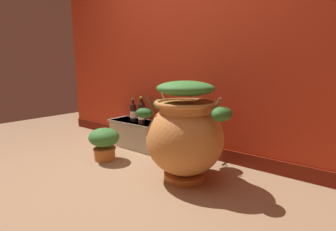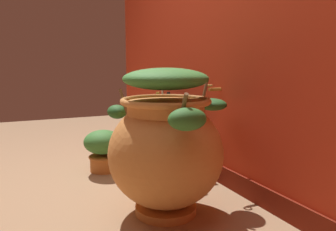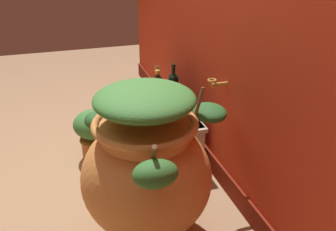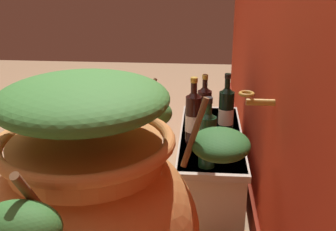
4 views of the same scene
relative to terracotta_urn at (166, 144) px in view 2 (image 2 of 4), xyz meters
name	(u,v)px [view 2 (image 2 of 4)]	position (x,y,z in m)	size (l,w,h in m)	color
ground_plane	(70,202)	(-0.39, -0.51, -0.43)	(7.00, 7.00, 0.00)	#9E7A56
back_wall	(228,10)	(-0.39, 0.69, 0.86)	(4.40, 0.33, 2.60)	red
terracotta_urn	(166,144)	(0.00, 0.00, 0.00)	(0.92, 0.84, 0.88)	#CC7F3D
stone_ledge	(163,144)	(-0.91, 0.39, -0.25)	(0.89, 0.32, 0.33)	beige
wine_bottle_left	(158,115)	(-0.81, 0.29, 0.04)	(0.08, 0.08, 0.33)	black
wine_bottle_middle	(155,113)	(-1.00, 0.35, 0.03)	(0.08, 0.08, 0.29)	black
wine_bottle_right	(179,119)	(-0.56, 0.36, 0.04)	(0.07, 0.07, 0.31)	black
wine_bottle_back	(169,113)	(-0.96, 0.46, 0.03)	(0.08, 0.08, 0.31)	black
potted_shrub	(103,147)	(-0.94, -0.15, -0.22)	(0.34, 0.32, 0.35)	#C17033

